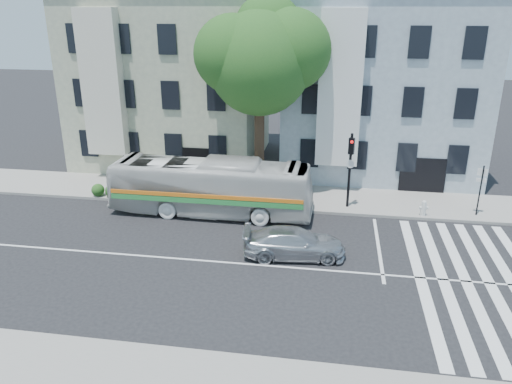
% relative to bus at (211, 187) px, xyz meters
% --- Properties ---
extents(ground, '(120.00, 120.00, 0.00)m').
position_rel_bus_xyz_m(ground, '(2.07, -5.20, -1.49)').
color(ground, black).
rests_on(ground, ground).
extents(sidewalk_far, '(80.00, 4.00, 0.15)m').
position_rel_bus_xyz_m(sidewalk_far, '(2.07, 2.80, -1.42)').
color(sidewalk_far, gray).
rests_on(sidewalk_far, ground).
extents(building_left, '(12.00, 10.00, 11.00)m').
position_rel_bus_xyz_m(building_left, '(-4.93, 9.80, 4.01)').
color(building_left, gray).
rests_on(building_left, ground).
extents(building_right, '(12.00, 10.00, 11.00)m').
position_rel_bus_xyz_m(building_right, '(9.07, 9.80, 4.01)').
color(building_right, '#8896A1').
rests_on(building_right, ground).
extents(street_tree, '(7.30, 5.90, 11.10)m').
position_rel_bus_xyz_m(street_tree, '(2.13, 3.54, 6.34)').
color(street_tree, '#2D2116').
rests_on(street_tree, ground).
extents(bus, '(2.69, 10.75, 2.98)m').
position_rel_bus_xyz_m(bus, '(0.00, 0.00, 0.00)').
color(bus, silver).
rests_on(bus, ground).
extents(sedan, '(2.34, 4.68, 1.31)m').
position_rel_bus_xyz_m(sedan, '(4.79, -4.15, -0.84)').
color(sedan, silver).
rests_on(sedan, ground).
extents(hedge, '(8.43, 3.00, 0.70)m').
position_rel_bus_xyz_m(hedge, '(-2.72, 1.10, -0.99)').
color(hedge, '#216320').
rests_on(hedge, sidewalk_far).
extents(traffic_signal, '(0.43, 0.53, 4.23)m').
position_rel_bus_xyz_m(traffic_signal, '(7.18, 1.64, 1.24)').
color(traffic_signal, black).
rests_on(traffic_signal, ground).
extents(fire_hydrant, '(0.48, 0.27, 0.84)m').
position_rel_bus_xyz_m(fire_hydrant, '(11.07, 1.11, -0.91)').
color(fire_hydrant, silver).
rests_on(fire_hydrant, sidewalk_far).
extents(far_sign_pole, '(0.48, 0.21, 2.71)m').
position_rel_bus_xyz_m(far_sign_pole, '(13.85, 1.66, 0.36)').
color(far_sign_pole, black).
rests_on(far_sign_pole, sidewalk_far).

